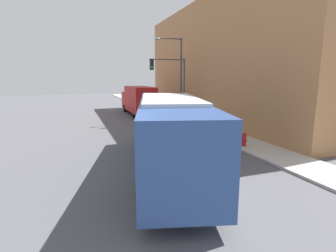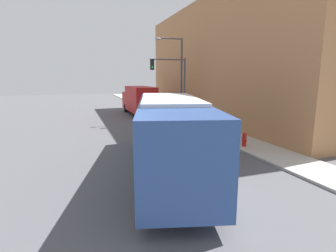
{
  "view_description": "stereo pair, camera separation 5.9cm",
  "coord_description": "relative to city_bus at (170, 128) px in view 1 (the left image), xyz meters",
  "views": [
    {
      "loc": [
        -4.16,
        -8.52,
        4.1
      ],
      "look_at": [
        0.74,
        5.09,
        1.41
      ],
      "focal_mm": 28.0,
      "sensor_mm": 36.0,
      "label": 1
    },
    {
      "loc": [
        -4.1,
        -8.54,
        4.1
      ],
      "look_at": [
        0.74,
        5.09,
        1.41
      ],
      "focal_mm": 28.0,
      "sensor_mm": 36.0,
      "label": 2
    }
  ],
  "objects": [
    {
      "name": "delivery_truck",
      "position": [
        2.79,
        17.79,
        -0.2
      ],
      "size": [
        2.23,
        8.28,
        3.13
      ],
      "color": "#B21919",
      "rests_on": "ground_plane"
    },
    {
      "name": "parking_meter",
      "position": [
        5.36,
        7.48,
        -0.94
      ],
      "size": [
        0.14,
        0.14,
        1.23
      ],
      "color": "#47474C",
      "rests_on": "sidewalk"
    },
    {
      "name": "fire_hydrant",
      "position": [
        5.36,
        1.92,
        -1.37
      ],
      "size": [
        0.25,
        0.34,
        0.81
      ],
      "color": "red",
      "rests_on": "sidewalk"
    },
    {
      "name": "city_bus",
      "position": [
        0.0,
        0.0,
        0.0
      ],
      "size": [
        5.32,
        11.14,
        3.26
      ],
      "rotation": [
        0.0,
        0.0,
        -0.27
      ],
      "color": "#2D4C8C",
      "rests_on": "ground_plane"
    },
    {
      "name": "pedestrian_near_corner",
      "position": [
        5.88,
        6.18,
        -0.89
      ],
      "size": [
        0.34,
        0.34,
        1.73
      ],
      "color": "#47382D",
      "rests_on": "sidewalk"
    },
    {
      "name": "ground_plane",
      "position": [
        0.26,
        -2.09,
        -1.9
      ],
      "size": [
        120.0,
        120.0,
        0.0
      ],
      "primitive_type": "plane",
      "color": "#515156"
    },
    {
      "name": "building_facade",
      "position": [
        10.22,
        12.3,
        3.64
      ],
      "size": [
        6.0,
        26.79,
        11.08
      ],
      "color": "#B27A4C",
      "rests_on": "ground_plane"
    },
    {
      "name": "sidewalk",
      "position": [
        5.99,
        17.91,
        -1.84
      ],
      "size": [
        2.47,
        70.0,
        0.12
      ],
      "color": "#B7B2A8",
      "rests_on": "ground_plane"
    },
    {
      "name": "traffic_light_pole",
      "position": [
        4.43,
        11.26,
        2.08
      ],
      "size": [
        3.28,
        0.35,
        5.65
      ],
      "color": "#47474C",
      "rests_on": "sidewalk"
    },
    {
      "name": "street_lamp",
      "position": [
        5.27,
        12.23,
        2.66
      ],
      "size": [
        2.62,
        0.28,
        7.49
      ],
      "color": "#47474C",
      "rests_on": "sidewalk"
    }
  ]
}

